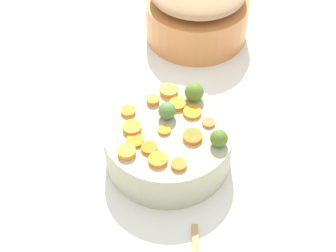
# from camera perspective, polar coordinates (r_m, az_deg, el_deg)

# --- Properties ---
(tabletop) EXTENTS (2.40, 2.40, 0.02)m
(tabletop) POSITION_cam_1_polar(r_m,az_deg,el_deg) (1.06, -0.86, -4.75)
(tabletop) COLOR white
(tabletop) RESTS_ON ground
(serving_bowl_carrots) EXTENTS (0.26, 0.26, 0.09)m
(serving_bowl_carrots) POSITION_cam_1_polar(r_m,az_deg,el_deg) (1.03, -0.00, -2.03)
(serving_bowl_carrots) COLOR #B6B495
(serving_bowl_carrots) RESTS_ON tabletop
(metal_pot) EXTENTS (0.26, 0.26, 0.11)m
(metal_pot) POSITION_cam_1_polar(r_m,az_deg,el_deg) (1.33, 3.21, 11.97)
(metal_pot) COLOR #CA7B41
(metal_pot) RESTS_ON tabletop
(carrot_slice_0) EXTENTS (0.04, 0.04, 0.01)m
(carrot_slice_0) POSITION_cam_1_polar(r_m,az_deg,el_deg) (1.06, 0.09, 3.94)
(carrot_slice_0) COLOR orange
(carrot_slice_0) RESTS_ON serving_bowl_carrots
(carrot_slice_1) EXTENTS (0.04, 0.04, 0.01)m
(carrot_slice_1) POSITION_cam_1_polar(r_m,az_deg,el_deg) (1.03, -4.45, 1.62)
(carrot_slice_1) COLOR orange
(carrot_slice_1) RESTS_ON serving_bowl_carrots
(carrot_slice_2) EXTENTS (0.04, 0.04, 0.01)m
(carrot_slice_2) POSITION_cam_1_polar(r_m,az_deg,el_deg) (0.93, 1.22, -4.33)
(carrot_slice_2) COLOR orange
(carrot_slice_2) RESTS_ON serving_bowl_carrots
(carrot_slice_3) EXTENTS (0.04, 0.04, 0.01)m
(carrot_slice_3) POSITION_cam_1_polar(r_m,az_deg,el_deg) (0.97, -3.70, -1.64)
(carrot_slice_3) COLOR orange
(carrot_slice_3) RESTS_ON serving_bowl_carrots
(carrot_slice_4) EXTENTS (0.04, 0.04, 0.01)m
(carrot_slice_4) POSITION_cam_1_polar(r_m,az_deg,el_deg) (0.96, -2.10, -2.46)
(carrot_slice_4) COLOR orange
(carrot_slice_4) RESTS_ON serving_bowl_carrots
(carrot_slice_5) EXTENTS (0.05, 0.05, 0.01)m
(carrot_slice_5) POSITION_cam_1_polar(r_m,az_deg,el_deg) (0.94, -1.37, -3.77)
(carrot_slice_5) COLOR orange
(carrot_slice_5) RESTS_ON serving_bowl_carrots
(carrot_slice_6) EXTENTS (0.03, 0.03, 0.01)m
(carrot_slice_6) POSITION_cam_1_polar(r_m,az_deg,el_deg) (1.04, -1.68, 2.85)
(carrot_slice_6) COLOR orange
(carrot_slice_6) RESTS_ON serving_bowl_carrots
(carrot_slice_7) EXTENTS (0.05, 0.05, 0.01)m
(carrot_slice_7) POSITION_cam_1_polar(r_m,az_deg,el_deg) (0.98, 2.76, -1.14)
(carrot_slice_7) COLOR orange
(carrot_slice_7) RESTS_ON serving_bowl_carrots
(carrot_slice_8) EXTENTS (0.04, 0.04, 0.01)m
(carrot_slice_8) POSITION_cam_1_polar(r_m,az_deg,el_deg) (0.95, -4.63, -2.89)
(carrot_slice_8) COLOR orange
(carrot_slice_8) RESTS_ON serving_bowl_carrots
(carrot_slice_9) EXTENTS (0.04, 0.04, 0.01)m
(carrot_slice_9) POSITION_cam_1_polar(r_m,az_deg,el_deg) (0.99, -4.03, -0.20)
(carrot_slice_9) COLOR orange
(carrot_slice_9) RESTS_ON serving_bowl_carrots
(carrot_slice_10) EXTENTS (0.05, 0.05, 0.01)m
(carrot_slice_10) POSITION_cam_1_polar(r_m,az_deg,el_deg) (1.02, 2.72, 1.55)
(carrot_slice_10) COLOR orange
(carrot_slice_10) RESTS_ON serving_bowl_carrots
(carrot_slice_11) EXTENTS (0.03, 0.03, 0.01)m
(carrot_slice_11) POSITION_cam_1_polar(r_m,az_deg,el_deg) (1.01, 4.56, 0.35)
(carrot_slice_11) COLOR orange
(carrot_slice_11) RESTS_ON serving_bowl_carrots
(carrot_slice_12) EXTENTS (0.03, 0.03, 0.01)m
(carrot_slice_12) POSITION_cam_1_polar(r_m,az_deg,el_deg) (0.99, -0.41, -0.48)
(carrot_slice_12) COLOR orange
(carrot_slice_12) RESTS_ON serving_bowl_carrots
(carrot_slice_13) EXTENTS (0.05, 0.05, 0.01)m
(carrot_slice_13) POSITION_cam_1_polar(r_m,az_deg,el_deg) (1.04, 1.09, 2.46)
(carrot_slice_13) COLOR orange
(carrot_slice_13) RESTS_ON serving_bowl_carrots
(brussels_sprout_0) EXTENTS (0.04, 0.04, 0.04)m
(brussels_sprout_0) POSITION_cam_1_polar(r_m,az_deg,el_deg) (1.04, 2.93, 3.82)
(brussels_sprout_0) COLOR #5A7C28
(brussels_sprout_0) RESTS_ON serving_bowl_carrots
(brussels_sprout_1) EXTENTS (0.03, 0.03, 0.03)m
(brussels_sprout_1) POSITION_cam_1_polar(r_m,az_deg,el_deg) (0.96, 5.72, -1.37)
(brussels_sprout_1) COLOR #547326
(brussels_sprout_1) RESTS_ON serving_bowl_carrots
(brussels_sprout_2) EXTENTS (0.04, 0.04, 0.04)m
(brussels_sprout_2) POSITION_cam_1_polar(r_m,az_deg,el_deg) (1.00, -0.09, 1.71)
(brussels_sprout_2) COLOR #57863E
(brussels_sprout_2) RESTS_ON serving_bowl_carrots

